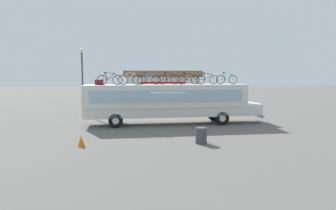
{
  "coord_description": "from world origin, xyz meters",
  "views": [
    {
      "loc": [
        -2.94,
        -21.81,
        3.86
      ],
      "look_at": [
        0.17,
        0.0,
        1.44
      ],
      "focal_mm": 31.77,
      "sensor_mm": 36.0,
      "label": 1
    }
  ],
  "objects_px": {
    "rooftop_bicycle_6": "(207,79)",
    "rooftop_bicycle_7": "(227,79)",
    "street_lamp": "(82,72)",
    "bus": "(169,101)",
    "rooftop_bicycle_1": "(110,80)",
    "luggage_bag_1": "(99,82)",
    "trash_bin": "(201,135)",
    "traffic_cone": "(81,141)",
    "rooftop_bicycle_5": "(188,79)",
    "rooftop_bicycle_3": "(149,79)",
    "rooftop_bicycle_4": "(169,79)",
    "rooftop_bicycle_2": "(130,79)"
  },
  "relations": [
    {
      "from": "rooftop_bicycle_6",
      "to": "rooftop_bicycle_7",
      "type": "xyz_separation_m",
      "value": [
        1.48,
        -0.18,
        0.01
      ]
    },
    {
      "from": "street_lamp",
      "to": "rooftop_bicycle_7",
      "type": "bearing_deg",
      "value": -27.66
    },
    {
      "from": "bus",
      "to": "street_lamp",
      "type": "height_order",
      "value": "street_lamp"
    },
    {
      "from": "bus",
      "to": "rooftop_bicycle_1",
      "type": "relative_size",
      "value": 7.38
    },
    {
      "from": "rooftop_bicycle_6",
      "to": "luggage_bag_1",
      "type": "bearing_deg",
      "value": -179.89
    },
    {
      "from": "trash_bin",
      "to": "traffic_cone",
      "type": "relative_size",
      "value": 1.5
    },
    {
      "from": "rooftop_bicycle_7",
      "to": "rooftop_bicycle_5",
      "type": "bearing_deg",
      "value": 178.36
    },
    {
      "from": "rooftop_bicycle_7",
      "to": "bus",
      "type": "bearing_deg",
      "value": 178.57
    },
    {
      "from": "rooftop_bicycle_6",
      "to": "trash_bin",
      "type": "xyz_separation_m",
      "value": [
        -2.07,
        -6.37,
        -2.9
      ]
    },
    {
      "from": "rooftop_bicycle_7",
      "to": "rooftop_bicycle_1",
      "type": "bearing_deg",
      "value": -178.7
    },
    {
      "from": "rooftop_bicycle_3",
      "to": "luggage_bag_1",
      "type": "bearing_deg",
      "value": -179.6
    },
    {
      "from": "rooftop_bicycle_3",
      "to": "rooftop_bicycle_4",
      "type": "relative_size",
      "value": 1.03
    },
    {
      "from": "rooftop_bicycle_4",
      "to": "traffic_cone",
      "type": "distance_m",
      "value": 9.09
    },
    {
      "from": "rooftop_bicycle_2",
      "to": "trash_bin",
      "type": "xyz_separation_m",
      "value": [
        3.72,
        -5.94,
        -2.92
      ]
    },
    {
      "from": "rooftop_bicycle_6",
      "to": "street_lamp",
      "type": "bearing_deg",
      "value": 149.73
    },
    {
      "from": "rooftop_bicycle_4",
      "to": "rooftop_bicycle_5",
      "type": "xyz_separation_m",
      "value": [
        1.41,
        -0.42,
        -0.01
      ]
    },
    {
      "from": "traffic_cone",
      "to": "rooftop_bicycle_5",
      "type": "bearing_deg",
      "value": 41.02
    },
    {
      "from": "rooftop_bicycle_6",
      "to": "trash_bin",
      "type": "bearing_deg",
      "value": -108.0
    },
    {
      "from": "rooftop_bicycle_5",
      "to": "rooftop_bicycle_7",
      "type": "height_order",
      "value": "rooftop_bicycle_7"
    },
    {
      "from": "bus",
      "to": "rooftop_bicycle_2",
      "type": "bearing_deg",
      "value": -172.79
    },
    {
      "from": "luggage_bag_1",
      "to": "rooftop_bicycle_4",
      "type": "bearing_deg",
      "value": 3.82
    },
    {
      "from": "rooftop_bicycle_2",
      "to": "traffic_cone",
      "type": "distance_m",
      "value": 7.03
    },
    {
      "from": "bus",
      "to": "rooftop_bicycle_7",
      "type": "distance_m",
      "value": 4.7
    },
    {
      "from": "luggage_bag_1",
      "to": "traffic_cone",
      "type": "height_order",
      "value": "luggage_bag_1"
    },
    {
      "from": "rooftop_bicycle_1",
      "to": "trash_bin",
      "type": "xyz_separation_m",
      "value": [
        5.16,
        -5.99,
        -2.92
      ]
    },
    {
      "from": "luggage_bag_1",
      "to": "rooftop_bicycle_5",
      "type": "xyz_separation_m",
      "value": [
        6.52,
        -0.08,
        0.18
      ]
    },
    {
      "from": "rooftop_bicycle_5",
      "to": "rooftop_bicycle_4",
      "type": "bearing_deg",
      "value": 163.22
    },
    {
      "from": "trash_bin",
      "to": "street_lamp",
      "type": "relative_size",
      "value": 0.15
    },
    {
      "from": "trash_bin",
      "to": "traffic_cone",
      "type": "xyz_separation_m",
      "value": [
        -6.39,
        0.2,
        -0.15
      ]
    },
    {
      "from": "bus",
      "to": "rooftop_bicycle_6",
      "type": "bearing_deg",
      "value": 1.42
    },
    {
      "from": "rooftop_bicycle_6",
      "to": "traffic_cone",
      "type": "distance_m",
      "value": 10.9
    },
    {
      "from": "rooftop_bicycle_4",
      "to": "rooftop_bicycle_7",
      "type": "distance_m",
      "value": 4.4
    },
    {
      "from": "rooftop_bicycle_3",
      "to": "rooftop_bicycle_7",
      "type": "height_order",
      "value": "rooftop_bicycle_7"
    },
    {
      "from": "bus",
      "to": "street_lamp",
      "type": "bearing_deg",
      "value": 140.02
    },
    {
      "from": "rooftop_bicycle_4",
      "to": "bus",
      "type": "bearing_deg",
      "value": -97.93
    },
    {
      "from": "rooftop_bicycle_5",
      "to": "street_lamp",
      "type": "relative_size",
      "value": 0.29
    },
    {
      "from": "rooftop_bicycle_4",
      "to": "trash_bin",
      "type": "relative_size",
      "value": 1.92
    },
    {
      "from": "bus",
      "to": "rooftop_bicycle_7",
      "type": "bearing_deg",
      "value": -1.43
    },
    {
      "from": "rooftop_bicycle_5",
      "to": "rooftop_bicycle_7",
      "type": "xyz_separation_m",
      "value": [
        2.96,
        -0.08,
        0.01
      ]
    },
    {
      "from": "bus",
      "to": "rooftop_bicycle_5",
      "type": "relative_size",
      "value": 7.6
    },
    {
      "from": "rooftop_bicycle_5",
      "to": "rooftop_bicycle_7",
      "type": "relative_size",
      "value": 1.04
    },
    {
      "from": "rooftop_bicycle_1",
      "to": "street_lamp",
      "type": "xyz_separation_m",
      "value": [
        -2.73,
        6.2,
        0.52
      ]
    },
    {
      "from": "rooftop_bicycle_6",
      "to": "rooftop_bicycle_7",
      "type": "distance_m",
      "value": 1.49
    },
    {
      "from": "rooftop_bicycle_2",
      "to": "rooftop_bicycle_4",
      "type": "relative_size",
      "value": 1.02
    },
    {
      "from": "rooftop_bicycle_1",
      "to": "trash_bin",
      "type": "bearing_deg",
      "value": -49.25
    },
    {
      "from": "rooftop_bicycle_4",
      "to": "rooftop_bicycle_6",
      "type": "bearing_deg",
      "value": -6.43
    },
    {
      "from": "rooftop_bicycle_1",
      "to": "rooftop_bicycle_4",
      "type": "relative_size",
      "value": 1.06
    },
    {
      "from": "luggage_bag_1",
      "to": "rooftop_bicycle_3",
      "type": "height_order",
      "value": "rooftop_bicycle_3"
    },
    {
      "from": "bus",
      "to": "street_lamp",
      "type": "distance_m",
      "value": 9.41
    },
    {
      "from": "traffic_cone",
      "to": "bus",
      "type": "bearing_deg",
      "value": 47.85
    }
  ]
}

